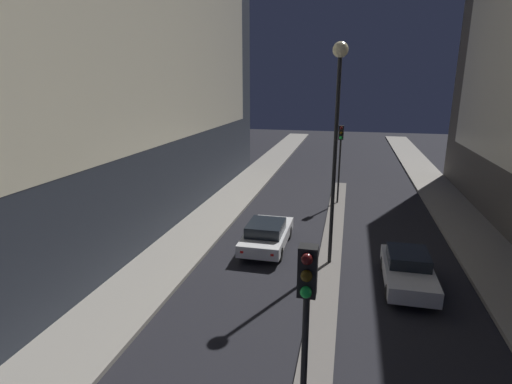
% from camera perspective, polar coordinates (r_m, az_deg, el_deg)
% --- Properties ---
extents(median_strip, '(1.01, 28.36, 0.14)m').
position_cam_1_polar(median_strip, '(18.97, 10.54, -9.06)').
color(median_strip, '#66605B').
rests_on(median_strip, ground).
extents(traffic_light_near, '(0.32, 0.42, 5.08)m').
position_cam_1_polar(traffic_light_near, '(7.32, 7.11, -17.74)').
color(traffic_light_near, black).
rests_on(traffic_light_near, median_strip).
extents(traffic_light_mid, '(0.32, 0.42, 5.08)m').
position_cam_1_polar(traffic_light_mid, '(26.25, 11.96, 6.29)').
color(traffic_light_mid, black).
rests_on(traffic_light_mid, median_strip).
extents(street_lamp, '(0.61, 0.61, 9.22)m').
position_cam_1_polar(street_lamp, '(16.61, 11.55, 11.51)').
color(street_lamp, black).
rests_on(street_lamp, median_strip).
extents(car_left_lane, '(1.94, 4.48, 1.40)m').
position_cam_1_polar(car_left_lane, '(19.50, 1.55, -6.03)').
color(car_left_lane, silver).
rests_on(car_left_lane, ground).
extents(car_right_lane, '(1.80, 4.07, 1.39)m').
position_cam_1_polar(car_right_lane, '(17.07, 20.87, -10.34)').
color(car_right_lane, silver).
rests_on(car_right_lane, ground).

